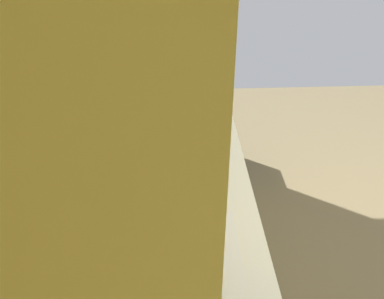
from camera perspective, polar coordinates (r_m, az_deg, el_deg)
wall_back at (r=1.82m, az=-14.01°, el=7.09°), size 3.85×0.12×2.73m
oven_range at (r=3.45m, az=-2.32°, el=4.15°), size 0.63×0.63×1.09m
bowl at (r=2.28m, az=0.31°, el=1.43°), size 0.16×0.16×0.05m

